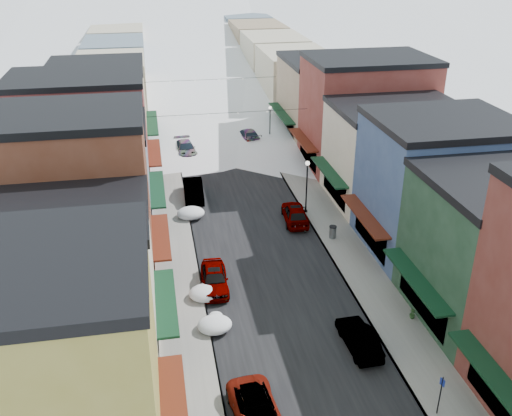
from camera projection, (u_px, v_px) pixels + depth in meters
name	position (u px, v px, depth m)	size (l,w,h in m)	color
road	(209.00, 117.00, 77.61)	(10.00, 160.00, 0.01)	black
sidewalk_left	(160.00, 119.00, 76.48)	(3.20, 160.00, 0.15)	gray
sidewalk_right	(256.00, 114.00, 78.67)	(3.20, 160.00, 0.15)	gray
curb_left	(171.00, 118.00, 76.74)	(0.10, 160.00, 0.15)	slate
curb_right	(245.00, 114.00, 78.41)	(0.10, 160.00, 0.15)	slate
bldg_l_yellow	(32.00, 382.00, 23.27)	(11.30, 8.70, 11.50)	#A7963D
bldg_l_cream	(61.00, 289.00, 31.24)	(11.30, 8.20, 9.50)	beige
bldg_l_brick_near	(64.00, 204.00, 37.61)	(12.30, 8.20, 12.50)	brown
bldg_l_grayblue	(86.00, 179.00, 45.98)	(11.30, 9.20, 9.00)	slate
bldg_l_brick_far	(81.00, 134.00, 53.37)	(13.30, 9.20, 11.00)	maroon
bldg_l_tan	(99.00, 110.00, 62.62)	(11.30, 11.20, 10.00)	tan
bldg_r_green	(504.00, 249.00, 35.17)	(11.30, 9.20, 9.50)	#1C3B27
bldg_r_blue	(437.00, 185.00, 42.94)	(11.30, 9.20, 10.50)	#364C7A
bldg_r_cream	(395.00, 154.00, 51.33)	(12.30, 9.20, 9.00)	beige
bldg_r_brick_far	(366.00, 113.00, 58.86)	(13.30, 9.20, 11.50)	maroon
bldg_r_tan	(327.00, 98.00, 67.99)	(11.30, 11.20, 9.50)	#9F8468
distant_blocks	(193.00, 56.00, 96.28)	(34.00, 55.00, 8.00)	gray
overhead_cables	(219.00, 94.00, 63.85)	(16.40, 15.04, 0.04)	black
car_white_suv	(257.00, 412.00, 28.51)	(2.28, 4.95, 1.38)	silver
car_silver_sedan	(214.00, 278.00, 39.52)	(1.84, 4.56, 1.55)	gray
car_dark_hatch	(193.00, 190.00, 53.06)	(1.75, 5.03, 1.66)	black
car_silver_wagon	(186.00, 148.00, 63.82)	(2.08, 5.12, 1.49)	#95979D
car_green_sedan	(359.00, 338.00, 33.76)	(1.49, 4.29, 1.41)	black
car_gray_suv	(295.00, 213.00, 48.71)	(1.94, 4.81, 1.64)	gray
car_black_sedan	(248.00, 135.00, 67.98)	(2.16, 5.30, 1.54)	black
car_lane_silver	(206.00, 127.00, 71.15)	(1.59, 3.95, 1.35)	#A8ABB0
car_lane_white	(204.00, 90.00, 88.26)	(2.43, 5.27, 1.46)	white
parking_sign	(441.00, 392.00, 28.58)	(0.11, 0.32, 2.37)	black
trash_can	(333.00, 232.00, 45.96)	(0.60, 0.60, 1.02)	#5C5F61
streetlamp_near	(307.00, 180.00, 49.27)	(0.40, 0.40, 4.77)	black
streetlamp_far	(270.00, 120.00, 66.26)	(0.37, 0.37, 4.39)	black
planter_far	(412.00, 314.00, 36.30)	(0.37, 0.37, 0.66)	#2F5828
snow_pile_near	(215.00, 324.00, 35.41)	(2.16, 2.53, 0.91)	white
snow_pile_mid	(206.00, 292.00, 38.53)	(2.28, 2.60, 0.96)	white
snow_pile_far	(191.00, 213.00, 49.54)	(2.39, 2.67, 1.01)	white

